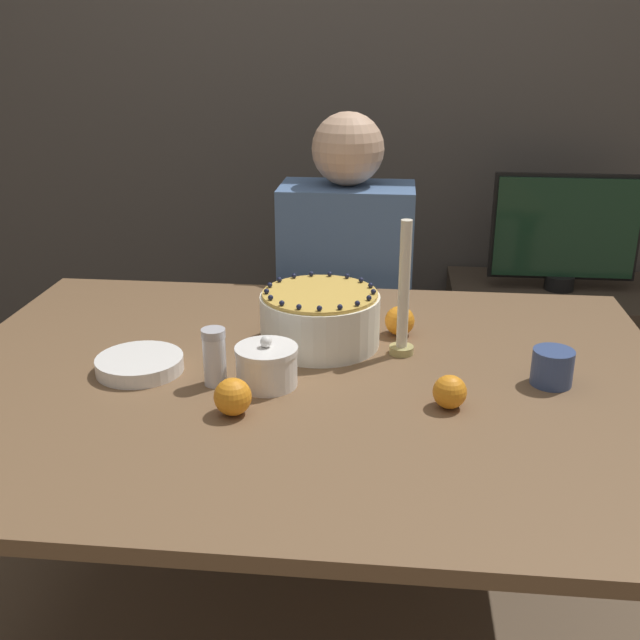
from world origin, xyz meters
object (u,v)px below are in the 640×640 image
sugar_bowl (267,366)px  sugar_shaker (214,357)px  tv_monitor (565,231)px  cake (320,318)px  candle (403,300)px  person_man_blue_shirt (345,333)px

sugar_bowl → sugar_shaker: bearing=-175.9°
tv_monitor → cake: bearing=-127.9°
cake → tv_monitor: 1.20m
candle → cake: bearing=169.1°
sugar_bowl → candle: (0.27, 0.19, 0.08)m
cake → sugar_bowl: bearing=-111.0°
sugar_shaker → person_man_blue_shirt: 0.92m
cake → candle: (0.19, -0.04, 0.06)m
sugar_shaker → tv_monitor: tv_monitor is taller
person_man_blue_shirt → tv_monitor: person_man_blue_shirt is taller
cake → candle: size_ratio=0.89×
cake → tv_monitor: tv_monitor is taller
sugar_shaker → candle: candle is taller
candle → tv_monitor: candle is taller
sugar_bowl → tv_monitor: 1.43m
sugar_bowl → candle: bearing=34.4°
cake → sugar_shaker: 0.30m
sugar_bowl → candle: size_ratio=0.42×
person_man_blue_shirt → tv_monitor: bearing=-155.1°
candle → person_man_blue_shirt: 0.76m
tv_monitor → person_man_blue_shirt: bearing=-155.1°
person_man_blue_shirt → tv_monitor: (0.72, 0.33, 0.27)m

